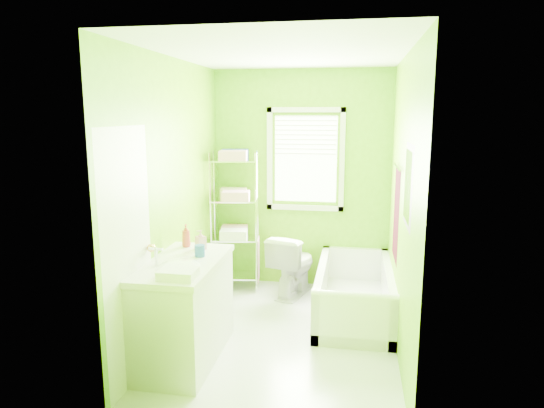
% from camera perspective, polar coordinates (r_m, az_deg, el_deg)
% --- Properties ---
extents(ground, '(2.90, 2.90, 0.00)m').
position_cam_1_polar(ground, '(4.82, 1.29, -15.08)').
color(ground, silver).
rests_on(ground, ground).
extents(room_envelope, '(2.14, 2.94, 2.62)m').
position_cam_1_polar(room_envelope, '(4.37, 1.37, 3.49)').
color(room_envelope, '#68B008').
rests_on(room_envelope, ground).
extents(window, '(0.92, 0.05, 1.22)m').
position_cam_1_polar(window, '(5.77, 3.97, 5.87)').
color(window, white).
rests_on(window, ground).
extents(door, '(0.09, 0.80, 2.00)m').
position_cam_1_polar(door, '(3.86, -16.49, -6.25)').
color(door, white).
rests_on(door, ground).
extents(right_wall_decor, '(0.04, 1.48, 1.17)m').
position_cam_1_polar(right_wall_decor, '(4.36, 14.90, 0.10)').
color(right_wall_decor, '#3F0712').
rests_on(right_wall_decor, ground).
extents(bathtub, '(0.77, 1.65, 0.53)m').
position_cam_1_polar(bathtub, '(5.26, 9.62, -10.97)').
color(bathtub, white).
rests_on(bathtub, ground).
extents(toilet, '(0.59, 0.80, 0.73)m').
position_cam_1_polar(toilet, '(5.67, 2.48, -7.08)').
color(toilet, white).
rests_on(toilet, ground).
extents(vanity, '(0.60, 1.16, 1.08)m').
position_cam_1_polar(vanity, '(4.28, -10.31, -11.88)').
color(vanity, silver).
rests_on(vanity, ground).
extents(wire_shelf_unit, '(0.60, 0.48, 1.67)m').
position_cam_1_polar(wire_shelf_unit, '(5.74, -4.27, -0.12)').
color(wire_shelf_unit, silver).
rests_on(wire_shelf_unit, ground).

